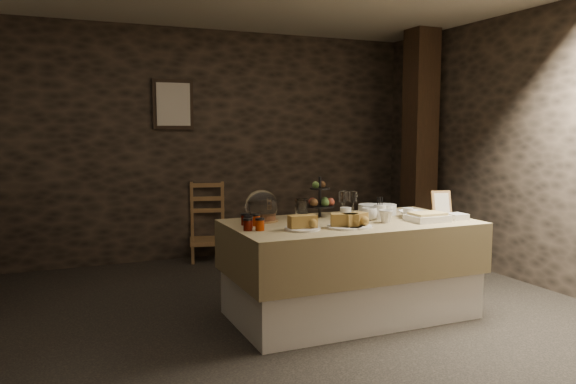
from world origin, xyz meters
name	(u,v)px	position (x,y,z in m)	size (l,w,h in m)	color
ground_plane	(266,327)	(0.00, 0.00, 0.00)	(5.50, 5.00, 0.01)	black
room_shell	(265,117)	(0.00, 0.00, 1.56)	(5.52, 5.02, 2.60)	black
buffet_table	(350,262)	(0.71, -0.02, 0.44)	(1.91, 1.02, 0.76)	silver
chair	(207,225)	(0.18, 2.34, 0.39)	(0.49, 0.47, 0.68)	olive
timber_column	(420,145)	(2.49, 1.54, 1.30)	(0.30, 0.30, 2.60)	black
framed_picture	(173,104)	(-0.15, 2.47, 1.75)	(0.45, 0.04, 0.55)	black
plate_stack_a	(370,210)	(0.98, 0.14, 0.81)	(0.19, 0.19, 0.10)	silver
plate_stack_b	(384,209)	(1.15, 0.19, 0.80)	(0.20, 0.20, 0.09)	silver
cutlery_holder	(380,212)	(0.96, -0.03, 0.82)	(0.10, 0.10, 0.12)	silver
cup_a	(369,214)	(0.87, -0.03, 0.81)	(0.13, 0.13, 0.10)	silver
cup_b	(386,216)	(0.92, -0.18, 0.81)	(0.11, 0.11, 0.10)	silver
mug_c	(346,213)	(0.72, 0.09, 0.80)	(0.09, 0.09, 0.10)	silver
mug_d	(408,213)	(1.19, -0.09, 0.80)	(0.08, 0.08, 0.09)	silver
bowl	(412,214)	(1.28, -0.02, 0.78)	(0.21, 0.21, 0.05)	silver
cake_dome	(262,208)	(0.07, 0.26, 0.86)	(0.26, 0.26, 0.26)	olive
fruit_stand	(321,201)	(0.59, 0.28, 0.89)	(0.23, 0.23, 0.33)	black
bread_platter_left	(302,224)	(0.20, -0.21, 0.80)	(0.26, 0.26, 0.11)	silver
bread_platter_center	(345,223)	(0.52, -0.26, 0.80)	(0.26, 0.26, 0.11)	silver
bread_platter_right	(355,222)	(0.60, -0.26, 0.80)	(0.26, 0.26, 0.11)	silver
jam_jars	(251,223)	(-0.11, 0.01, 0.79)	(0.18, 0.32, 0.07)	#580F05
tart_dish	(428,217)	(1.26, -0.25, 0.79)	(0.30, 0.22, 0.07)	silver
square_dish	(457,216)	(1.54, -0.26, 0.78)	(0.14, 0.14, 0.04)	silver
menu_frame	(442,204)	(1.60, 0.01, 0.85)	(0.17, 0.02, 0.22)	olive
storage_jar_a	(301,209)	(0.41, 0.27, 0.84)	(0.10, 0.10, 0.16)	white
storage_jar_b	(302,208)	(0.46, 0.35, 0.83)	(0.09, 0.09, 0.14)	white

